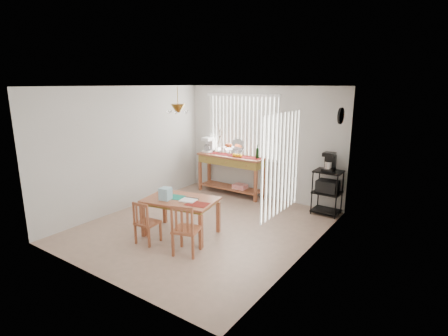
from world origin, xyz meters
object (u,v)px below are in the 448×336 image
Objects in this scene: wire_cart at (327,188)px; dining_table at (181,203)px; chair_right at (186,230)px; sideboard at (231,165)px; cart_items at (329,162)px; chair_left at (146,223)px.

dining_table is (-1.80, -2.48, 0.03)m from wire_cart.
chair_right is at bearing -43.08° from dining_table.
sideboard reaches higher than dining_table.
dining_table is at bearing -76.96° from sideboard.
sideboard is 1.24× the size of dining_table.
wire_cart reaches higher than chair_right.
sideboard is at bearing -179.92° from wire_cart.
cart_items is at bearing 90.00° from wire_cart.
dining_table is at bearing 67.91° from chair_left.
cart_items is 0.28× the size of dining_table.
wire_cart is 0.67× the size of dining_table.
wire_cart is at bearing 0.08° from sideboard.
sideboard is at bearing 103.04° from dining_table.
wire_cart is 3.71m from chair_left.
wire_cart is (2.37, 0.00, -0.17)m from sideboard.
chair_left is (-2.04, -3.09, -0.19)m from wire_cart.
dining_table is at bearing -125.90° from wire_cart.
chair_left is (-2.04, -3.10, -0.73)m from cart_items.
chair_right is (1.14, -3.01, -0.31)m from sideboard.
cart_items is 3.12m from dining_table.
sideboard is at bearing 96.09° from chair_left.
dining_table is 1.63× the size of chair_right.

